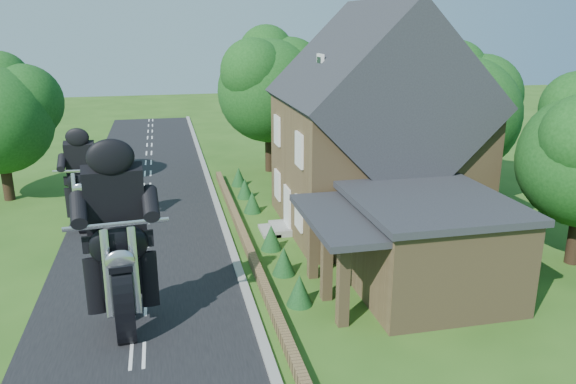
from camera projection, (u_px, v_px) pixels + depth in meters
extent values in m
plane|color=#2A5317|center=(140.00, 307.00, 18.96)|extent=(120.00, 120.00, 0.00)
cube|color=black|center=(140.00, 307.00, 18.96)|extent=(7.00, 80.00, 0.02)
cube|color=gray|center=(247.00, 295.00, 19.71)|extent=(0.30, 80.00, 0.12)
cube|color=olive|center=(244.00, 238.00, 24.48)|extent=(0.30, 22.00, 0.40)
cube|color=olive|center=(373.00, 163.00, 25.91)|extent=(8.00, 8.00, 6.00)
cube|color=#24252B|center=(376.00, 98.00, 25.04)|extent=(8.48, 8.64, 8.48)
cube|color=olive|center=(422.00, 23.00, 24.54)|extent=(0.60, 0.90, 1.60)
cube|color=white|center=(320.00, 65.00, 24.06)|extent=(0.12, 0.80, 0.90)
cube|color=black|center=(319.00, 65.00, 24.05)|extent=(0.04, 0.55, 0.65)
cube|color=white|center=(287.00, 209.00, 25.62)|extent=(0.10, 1.10, 2.10)
cube|color=gray|center=(280.00, 228.00, 25.80)|extent=(0.80, 1.60, 0.30)
cube|color=gray|center=(269.00, 231.00, 25.72)|extent=(0.80, 1.60, 0.15)
cube|color=white|center=(299.00, 213.00, 23.40)|extent=(0.10, 1.10, 1.40)
cube|color=black|center=(298.00, 213.00, 23.40)|extent=(0.04, 0.92, 1.22)
cube|color=white|center=(277.00, 185.00, 27.51)|extent=(0.10, 1.10, 1.40)
cube|color=black|center=(277.00, 185.00, 27.51)|extent=(0.04, 0.92, 1.22)
cube|color=white|center=(299.00, 150.00, 22.62)|extent=(0.10, 1.10, 1.40)
cube|color=black|center=(299.00, 150.00, 22.62)|extent=(0.04, 0.92, 1.22)
cube|color=white|center=(277.00, 130.00, 26.73)|extent=(0.10, 1.10, 1.40)
cube|color=black|center=(277.00, 131.00, 26.73)|extent=(0.04, 0.92, 1.22)
cube|color=olive|center=(427.00, 247.00, 19.85)|extent=(5.00, 5.60, 3.20)
cube|color=#24252B|center=(431.00, 201.00, 19.36)|extent=(5.30, 5.94, 0.24)
cube|color=#24252B|center=(345.00, 218.00, 18.81)|extent=(2.60, 5.32, 0.22)
cube|color=olive|center=(343.00, 285.00, 17.45)|extent=(0.35, 0.35, 2.80)
cube|color=olive|center=(327.00, 262.00, 19.13)|extent=(0.35, 0.35, 2.80)
cube|color=olive|center=(313.00, 242.00, 20.81)|extent=(0.35, 0.35, 2.80)
cylinder|color=black|center=(461.00, 174.00, 29.94)|extent=(0.56, 0.56, 3.00)
sphere|color=#124012|center=(466.00, 115.00, 29.03)|extent=(6.00, 6.00, 6.00)
sphere|color=#124012|center=(485.00, 95.00, 29.61)|extent=(4.32, 4.32, 4.32)
sphere|color=#124012|center=(458.00, 94.00, 27.62)|extent=(3.72, 3.72, 3.72)
sphere|color=#124012|center=(460.00, 72.00, 29.56)|extent=(3.30, 3.30, 3.30)
cylinder|color=black|center=(367.00, 142.00, 36.33)|extent=(0.56, 0.56, 3.60)
sphere|color=#124012|center=(370.00, 83.00, 35.24)|extent=(7.20, 7.20, 7.20)
sphere|color=#124012|center=(390.00, 65.00, 35.94)|extent=(5.18, 5.18, 5.18)
sphere|color=#124012|center=(357.00, 61.00, 33.55)|extent=(4.46, 4.46, 4.46)
sphere|color=#124012|center=(365.00, 41.00, 35.88)|extent=(3.96, 3.96, 3.96)
cylinder|color=black|center=(274.00, 145.00, 36.03)|extent=(0.56, 0.56, 3.40)
sphere|color=#124012|center=(273.00, 91.00, 35.03)|extent=(6.40, 6.40, 6.40)
sphere|color=#124012|center=(293.00, 74.00, 35.66)|extent=(4.61, 4.61, 4.61)
sphere|color=#124012|center=(258.00, 71.00, 33.53)|extent=(3.97, 3.97, 3.97)
sphere|color=#124012|center=(270.00, 53.00, 35.60)|extent=(3.52, 3.52, 3.52)
cylinder|color=black|center=(11.00, 175.00, 30.16)|extent=(0.56, 0.56, 2.80)
sphere|color=#124012|center=(3.00, 120.00, 29.31)|extent=(5.60, 5.60, 5.60)
sphere|color=#124012|center=(29.00, 102.00, 29.86)|extent=(4.03, 4.03, 4.03)
sphere|color=#124012|center=(5.00, 80.00, 29.81)|extent=(3.08, 3.08, 3.08)
cone|color=#123B18|center=(299.00, 290.00, 18.98)|extent=(0.90, 0.90, 1.10)
cone|color=#123B18|center=(284.00, 261.00, 21.32)|extent=(0.90, 0.90, 1.10)
cone|color=#123B18|center=(271.00, 237.00, 23.65)|extent=(0.90, 0.90, 1.10)
cone|color=#123B18|center=(252.00, 202.00, 28.32)|extent=(0.90, 0.90, 1.10)
cone|color=#123B18|center=(245.00, 188.00, 30.66)|extent=(0.90, 0.90, 1.10)
cone|color=#123B18|center=(239.00, 177.00, 32.99)|extent=(0.90, 0.90, 1.10)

